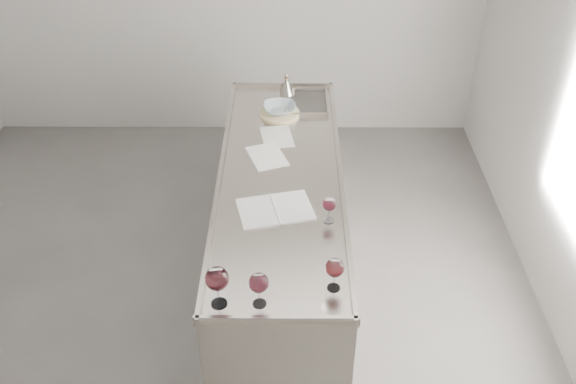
{
  "coord_description": "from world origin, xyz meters",
  "views": [
    {
      "loc": [
        0.56,
        -2.93,
        3.16
      ],
      "look_at": [
        0.55,
        0.02,
        1.02
      ],
      "focal_mm": 40.0,
      "sensor_mm": 36.0,
      "label": 1
    }
  ],
  "objects_px": {
    "wine_glass_small": "(329,205)",
    "notebook": "(275,209)",
    "wine_glass_middle": "(259,284)",
    "wine_glass_right": "(335,268)",
    "wine_glass_left": "(217,280)",
    "ceramic_bowl": "(280,109)",
    "counter": "(281,234)",
    "wine_funnel": "(286,87)"
  },
  "relations": [
    {
      "from": "wine_glass_small",
      "to": "notebook",
      "type": "bearing_deg",
      "value": 162.54
    },
    {
      "from": "wine_glass_middle",
      "to": "ceramic_bowl",
      "type": "height_order",
      "value": "wine_glass_middle"
    },
    {
      "from": "counter",
      "to": "wine_glass_right",
      "type": "xyz_separation_m",
      "value": [
        0.27,
        -0.97,
        0.6
      ]
    },
    {
      "from": "wine_glass_right",
      "to": "wine_glass_small",
      "type": "bearing_deg",
      "value": 90.0
    },
    {
      "from": "wine_glass_middle",
      "to": "ceramic_bowl",
      "type": "relative_size",
      "value": 0.83
    },
    {
      "from": "wine_funnel",
      "to": "wine_glass_left",
      "type": "bearing_deg",
      "value": -98.07
    },
    {
      "from": "wine_glass_left",
      "to": "wine_funnel",
      "type": "xyz_separation_m",
      "value": [
        0.31,
        2.16,
        -0.1
      ]
    },
    {
      "from": "wine_glass_left",
      "to": "wine_glass_middle",
      "type": "relative_size",
      "value": 1.18
    },
    {
      "from": "counter",
      "to": "wine_glass_small",
      "type": "bearing_deg",
      "value": -58.31
    },
    {
      "from": "wine_glass_middle",
      "to": "ceramic_bowl",
      "type": "bearing_deg",
      "value": 87.88
    },
    {
      "from": "wine_glass_left",
      "to": "wine_glass_small",
      "type": "distance_m",
      "value": 0.84
    },
    {
      "from": "wine_glass_middle",
      "to": "counter",
      "type": "bearing_deg",
      "value": 85.61
    },
    {
      "from": "wine_glass_right",
      "to": "wine_glass_small",
      "type": "relative_size",
      "value": 1.17
    },
    {
      "from": "wine_glass_middle",
      "to": "wine_glass_right",
      "type": "bearing_deg",
      "value": 16.84
    },
    {
      "from": "wine_glass_left",
      "to": "counter",
      "type": "bearing_deg",
      "value": 75.72
    },
    {
      "from": "wine_glass_middle",
      "to": "notebook",
      "type": "xyz_separation_m",
      "value": [
        0.06,
        0.73,
        -0.13
      ]
    },
    {
      "from": "wine_glass_right",
      "to": "ceramic_bowl",
      "type": "height_order",
      "value": "wine_glass_right"
    },
    {
      "from": "counter",
      "to": "wine_funnel",
      "type": "xyz_separation_m",
      "value": [
        0.03,
        1.08,
        0.52
      ]
    },
    {
      "from": "wine_glass_right",
      "to": "wine_funnel",
      "type": "xyz_separation_m",
      "value": [
        -0.24,
        2.05,
        -0.07
      ]
    },
    {
      "from": "counter",
      "to": "wine_glass_small",
      "type": "distance_m",
      "value": 0.78
    },
    {
      "from": "wine_glass_small",
      "to": "counter",
      "type": "bearing_deg",
      "value": 121.69
    },
    {
      "from": "wine_funnel",
      "to": "counter",
      "type": "bearing_deg",
      "value": -91.65
    },
    {
      "from": "wine_glass_left",
      "to": "wine_funnel",
      "type": "bearing_deg",
      "value": 81.93
    },
    {
      "from": "wine_glass_small",
      "to": "notebook",
      "type": "relative_size",
      "value": 0.33
    },
    {
      "from": "wine_glass_right",
      "to": "ceramic_bowl",
      "type": "relative_size",
      "value": 0.81
    },
    {
      "from": "notebook",
      "to": "ceramic_bowl",
      "type": "distance_m",
      "value": 1.11
    },
    {
      "from": "counter",
      "to": "wine_glass_middle",
      "type": "distance_m",
      "value": 1.24
    },
    {
      "from": "wine_glass_middle",
      "to": "wine_glass_small",
      "type": "relative_size",
      "value": 1.2
    },
    {
      "from": "ceramic_bowl",
      "to": "wine_funnel",
      "type": "height_order",
      "value": "wine_funnel"
    },
    {
      "from": "wine_glass_left",
      "to": "wine_glass_small",
      "type": "xyz_separation_m",
      "value": [
        0.55,
        0.64,
        -0.05
      ]
    },
    {
      "from": "counter",
      "to": "ceramic_bowl",
      "type": "xyz_separation_m",
      "value": [
        -0.02,
        0.76,
        0.52
      ]
    },
    {
      "from": "wine_glass_left",
      "to": "ceramic_bowl",
      "type": "xyz_separation_m",
      "value": [
        0.26,
        1.84,
        -0.11
      ]
    },
    {
      "from": "ceramic_bowl",
      "to": "wine_funnel",
      "type": "xyz_separation_m",
      "value": [
        0.05,
        0.32,
        0.01
      ]
    },
    {
      "from": "wine_glass_small",
      "to": "ceramic_bowl",
      "type": "height_order",
      "value": "wine_glass_small"
    },
    {
      "from": "wine_glass_small",
      "to": "wine_glass_right",
      "type": "bearing_deg",
      "value": -90.0
    },
    {
      "from": "ceramic_bowl",
      "to": "wine_glass_left",
      "type": "bearing_deg",
      "value": -98.05
    },
    {
      "from": "wine_glass_small",
      "to": "notebook",
      "type": "height_order",
      "value": "wine_glass_small"
    },
    {
      "from": "counter",
      "to": "wine_glass_middle",
      "type": "height_order",
      "value": "wine_glass_middle"
    },
    {
      "from": "wine_glass_small",
      "to": "notebook",
      "type": "xyz_separation_m",
      "value": [
        -0.3,
        0.09,
        -0.1
      ]
    },
    {
      "from": "counter",
      "to": "notebook",
      "type": "distance_m",
      "value": 0.59
    },
    {
      "from": "wine_glass_left",
      "to": "wine_funnel",
      "type": "height_order",
      "value": "wine_glass_left"
    },
    {
      "from": "wine_glass_left",
      "to": "wine_funnel",
      "type": "distance_m",
      "value": 2.18
    }
  ]
}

